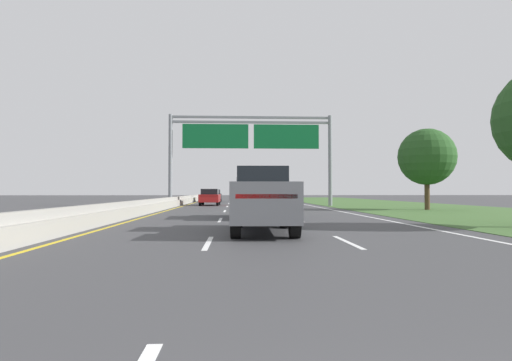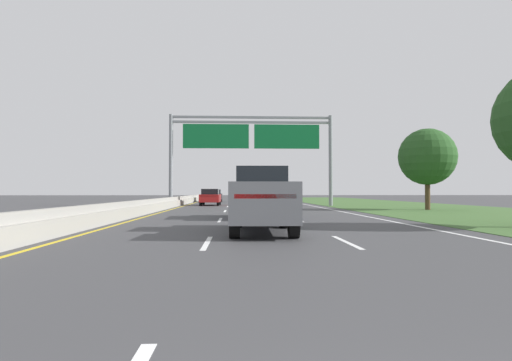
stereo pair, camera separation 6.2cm
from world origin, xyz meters
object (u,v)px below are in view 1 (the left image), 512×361
pickup_truck_grey (263,200)px  car_black_left_lane_sedan (214,195)px  roadside_tree_mid (427,157)px  car_gold_right_lane_sedan (274,196)px  car_navy_centre_lane_suv (253,196)px  car_red_left_lane_sedan (210,197)px  overhead_sign_gantry (251,141)px

pickup_truck_grey → car_black_left_lane_sedan: size_ratio=1.24×
car_black_left_lane_sedan → roadside_tree_mid: roadside_tree_mid is taller
car_black_left_lane_sedan → pickup_truck_grey: bearing=-174.8°
pickup_truck_grey → car_gold_right_lane_sedan: (3.75, 37.69, -0.26)m
car_gold_right_lane_sedan → roadside_tree_mid: (9.16, -21.53, 3.02)m
pickup_truck_grey → car_navy_centre_lane_suv: size_ratio=1.15×
car_black_left_lane_sedan → roadside_tree_mid: (16.54, -24.04, 3.02)m
pickup_truck_grey → roadside_tree_mid: roadside_tree_mid is taller
car_red_left_lane_sedan → car_gold_right_lane_sedan: 12.65m
overhead_sign_gantry → car_navy_centre_lane_suv: size_ratio=3.17×
car_red_left_lane_sedan → car_navy_centre_lane_suv: bearing=-169.6°
overhead_sign_gantry → roadside_tree_mid: (12.39, -8.97, -2.17)m
car_gold_right_lane_sedan → car_black_left_lane_sedan: 7.79m
car_navy_centre_lane_suv → car_red_left_lane_sedan: bearing=8.1°
car_gold_right_lane_sedan → car_navy_centre_lane_suv: size_ratio=0.93×
pickup_truck_grey → roadside_tree_mid: size_ratio=0.93×
overhead_sign_gantry → car_navy_centre_lane_suv: overhead_sign_gantry is taller
overhead_sign_gantry → car_black_left_lane_sedan: 16.47m
car_red_left_lane_sedan → roadside_tree_mid: (16.26, -11.06, 3.02)m
car_black_left_lane_sedan → roadside_tree_mid: 29.34m
car_red_left_lane_sedan → car_navy_centre_lane_suv: 19.91m
pickup_truck_grey → car_red_left_lane_sedan: 27.42m
overhead_sign_gantry → pickup_truck_grey: bearing=-91.2°
pickup_truck_grey → car_red_left_lane_sedan: pickup_truck_grey is taller
car_black_left_lane_sedan → roadside_tree_mid: size_ratio=0.75×
overhead_sign_gantry → car_navy_centre_lane_suv: (-0.53, -17.54, -4.90)m
car_red_left_lane_sedan → car_black_left_lane_sedan: same height
overhead_sign_gantry → roadside_tree_mid: size_ratio=2.56×
roadside_tree_mid → car_red_left_lane_sedan: bearing=145.8°
car_red_left_lane_sedan → overhead_sign_gantry: bearing=-117.6°
overhead_sign_gantry → roadside_tree_mid: 15.45m
overhead_sign_gantry → pickup_truck_grey: size_ratio=2.76×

